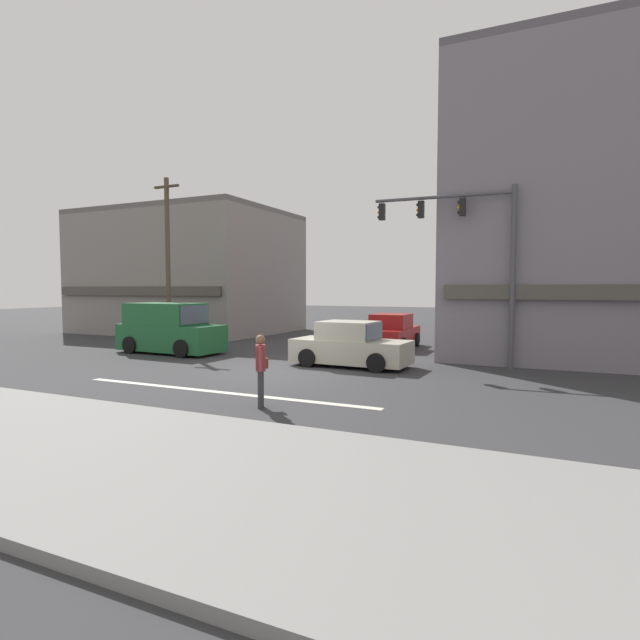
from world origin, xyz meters
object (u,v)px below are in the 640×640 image
street_tree (498,258)px  traffic_light_mast (473,243)px  utility_pole_near_left (168,260)px  sedan_crossing_center (392,333)px  pedestrian_foreground_with_bag (261,366)px  sedan_parked_curbside (350,346)px  van_crossing_rightbound (169,329)px

street_tree → traffic_light_mast: bearing=-109.0°
utility_pole_near_left → traffic_light_mast: size_ratio=1.27×
traffic_light_mast → sedan_crossing_center: bearing=136.1°
pedestrian_foreground_with_bag → sedan_parked_curbside: bearing=93.3°
street_tree → van_crossing_rightbound: 13.55m
van_crossing_rightbound → pedestrian_foreground_with_bag: bearing=-38.0°
street_tree → sedan_crossing_center: 6.01m
utility_pole_near_left → sedan_parked_curbside: (10.00, -2.11, -3.37)m
utility_pole_near_left → van_crossing_rightbound: utility_pole_near_left is taller
van_crossing_rightbound → sedan_crossing_center: size_ratio=1.13×
traffic_light_mast → sedan_crossing_center: (-4.04, 3.89, -3.59)m
street_tree → traffic_light_mast: traffic_light_mast is taller
sedan_crossing_center → pedestrian_foreground_with_bag: 12.27m
street_tree → utility_pole_near_left: size_ratio=0.69×
utility_pole_near_left → van_crossing_rightbound: size_ratio=1.68×
traffic_light_mast → sedan_parked_curbside: 5.56m
van_crossing_rightbound → sedan_parked_curbside: van_crossing_rightbound is taller
sedan_parked_curbside → pedestrian_foreground_with_bag: bearing=-86.7°
traffic_light_mast → van_crossing_rightbound: bearing=-172.6°
van_crossing_rightbound → pedestrian_foreground_with_bag: 11.01m
traffic_light_mast → sedan_parked_curbside: traffic_light_mast is taller
sedan_parked_curbside → sedan_crossing_center: 5.71m
traffic_light_mast → sedan_parked_curbside: size_ratio=1.49×
sedan_parked_curbside → utility_pole_near_left: bearing=168.1°
street_tree → sedan_parked_curbside: size_ratio=1.31×
street_tree → van_crossing_rightbound: (-12.79, -3.44, -2.87)m
traffic_light_mast → van_crossing_rightbound: traffic_light_mast is taller
street_tree → pedestrian_foreground_with_bag: size_ratio=3.26×
street_tree → sedan_crossing_center: street_tree is taller
utility_pole_near_left → pedestrian_foreground_with_bag: size_ratio=4.70×
utility_pole_near_left → sedan_parked_curbside: size_ratio=1.89×
street_tree → traffic_light_mast: 2.01m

